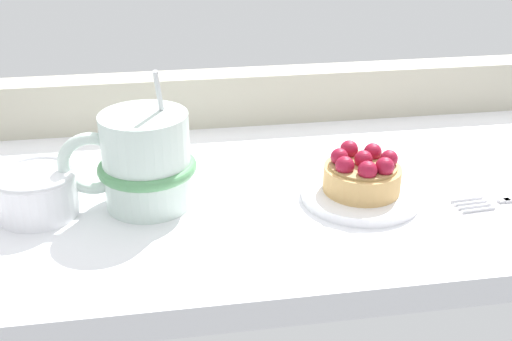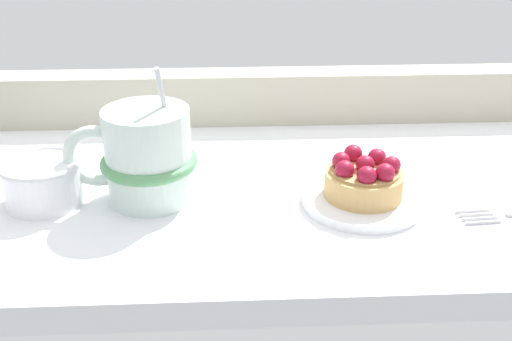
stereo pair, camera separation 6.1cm
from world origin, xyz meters
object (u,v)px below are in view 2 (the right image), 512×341
(dessert_plate, at_px, (362,200))
(raspberry_tart, at_px, (364,179))
(sugar_bowl, at_px, (42,181))
(coffee_mug, at_px, (146,156))

(dessert_plate, height_order, raspberry_tart, raspberry_tart)
(sugar_bowl, bearing_deg, raspberry_tart, -3.62)
(sugar_bowl, bearing_deg, coffee_mug, 2.29)
(coffee_mug, bearing_deg, sugar_bowl, -177.71)
(dessert_plate, distance_m, raspberry_tart, 0.02)
(coffee_mug, distance_m, sugar_bowl, 0.10)
(dessert_plate, xyz_separation_m, raspberry_tart, (-0.00, -0.00, 0.02))
(dessert_plate, xyz_separation_m, sugar_bowl, (-0.32, 0.02, 0.02))
(raspberry_tart, relative_size, sugar_bowl, 0.96)
(dessert_plate, relative_size, sugar_bowl, 1.48)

